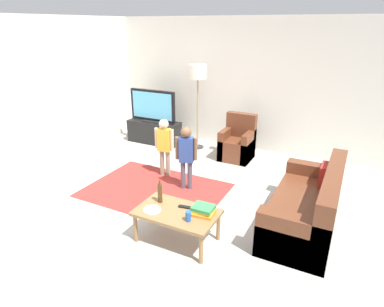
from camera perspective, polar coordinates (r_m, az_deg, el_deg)
ground at (r=4.97m, az=-3.20°, el=-9.27°), size 7.80×7.80×0.00m
wall_back at (r=7.12m, az=9.03°, el=11.65°), size 6.00×0.12×2.70m
wall_left at (r=6.46m, az=-27.43°, el=8.52°), size 0.12×6.00×2.70m
area_rug at (r=5.46m, az=-6.42°, el=-6.29°), size 2.20×1.60×0.01m
tv_stand at (r=7.55m, az=-6.54°, el=3.70°), size 1.20×0.44×0.50m
tv at (r=7.37m, az=-6.83°, el=8.12°), size 1.10×0.28×0.71m
couch at (r=4.63m, az=19.80°, el=-8.99°), size 0.80×1.80×0.86m
armchair at (r=6.65m, az=7.93°, el=1.60°), size 0.60×0.60×0.90m
floor_lamp at (r=6.89m, az=1.01°, el=13.22°), size 0.36×0.36×1.78m
child_near_tv at (r=5.73m, az=-4.82°, el=1.93°), size 0.35×0.17×1.04m
child_center at (r=5.23m, az=-1.00°, el=0.18°), size 0.34×0.19×1.06m
coffee_table at (r=4.09m, az=-2.64°, el=-10.55°), size 1.00×0.60×0.42m
book_stack at (r=3.99m, az=1.98°, el=-9.78°), size 0.28×0.24×0.10m
bottle at (r=4.21m, az=-5.58°, el=-6.80°), size 0.06×0.06×0.31m
tv_remote at (r=4.13m, az=-1.21°, el=-9.25°), size 0.18×0.07×0.02m
soda_can at (r=3.86m, az=-0.66°, el=-10.83°), size 0.07×0.07×0.12m
plate at (r=4.11m, az=-6.93°, el=-9.66°), size 0.22×0.22×0.02m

